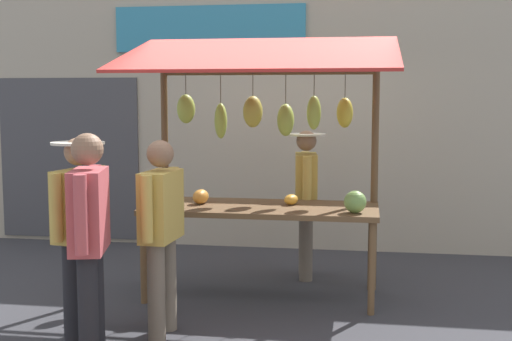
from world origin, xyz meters
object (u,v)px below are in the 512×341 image
object	(u,v)px
shopper_with_shopping_bag	(161,225)
shopper_with_ponytail	(80,221)
shopper_in_striped_shirt	(90,231)
market_stall	(263,136)
vendor_with_sunhat	(306,192)

from	to	relation	value
shopper_with_shopping_bag	shopper_with_ponytail	size ratio (longest dim) A/B	0.99
shopper_with_ponytail	shopper_in_striped_shirt	world-z (taller)	shopper_in_striped_shirt
shopper_with_ponytail	shopper_in_striped_shirt	bearing A→B (deg)	-138.86
market_stall	shopper_with_shopping_bag	distance (m)	1.51
shopper_with_ponytail	shopper_with_shopping_bag	bearing A→B (deg)	-66.46
vendor_with_sunhat	shopper_with_shopping_bag	bearing A→B (deg)	-33.82
market_stall	shopper_in_striped_shirt	xyz separation A→B (m)	(0.97, 1.84, -0.58)
shopper_with_shopping_bag	shopper_with_ponytail	distance (m)	0.64
shopper_with_shopping_bag	shopper_with_ponytail	xyz separation A→B (m)	(0.62, 0.14, 0.03)
shopper_with_ponytail	shopper_in_striped_shirt	xyz separation A→B (m)	(-0.29, 0.49, 0.03)
shopper_with_shopping_bag	market_stall	bearing A→B (deg)	-23.90
shopper_with_ponytail	shopper_in_striped_shirt	size ratio (longest dim) A/B	0.96
vendor_with_sunhat	shopper_with_shopping_bag	world-z (taller)	shopper_with_shopping_bag
shopper_with_shopping_bag	shopper_in_striped_shirt	size ratio (longest dim) A/B	0.95
shopper_with_shopping_bag	shopper_in_striped_shirt	world-z (taller)	shopper_in_striped_shirt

